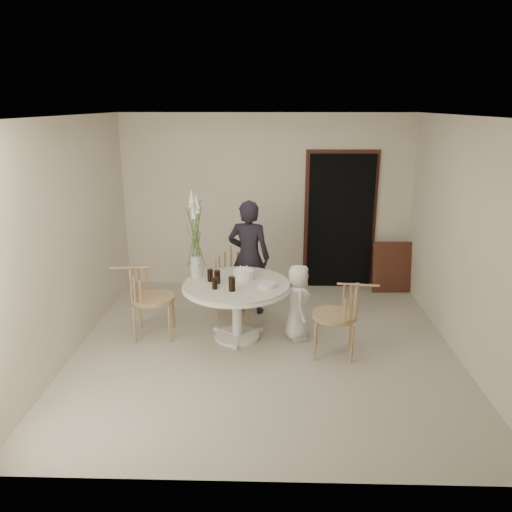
{
  "coord_description": "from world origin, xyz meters",
  "views": [
    {
      "loc": [
        0.05,
        -5.45,
        2.83
      ],
      "look_at": [
        -0.11,
        0.3,
        1.06
      ],
      "focal_mm": 35.0,
      "sensor_mm": 36.0,
      "label": 1
    }
  ],
  "objects_px": {
    "girl": "(249,257)",
    "flower_vase": "(195,236)",
    "chair_right": "(346,308)",
    "birthday_cake": "(244,274)",
    "table": "(237,292)",
    "chair_far": "(231,273)",
    "chair_left": "(142,291)",
    "boy": "(298,302)"
  },
  "relations": [
    {
      "from": "chair_far",
      "to": "chair_left",
      "type": "xyz_separation_m",
      "value": [
        -1.05,
        -0.84,
        0.04
      ]
    },
    {
      "from": "chair_far",
      "to": "girl",
      "type": "xyz_separation_m",
      "value": [
        0.25,
        -0.02,
        0.24
      ]
    },
    {
      "from": "flower_vase",
      "to": "chair_right",
      "type": "bearing_deg",
      "value": -18.22
    },
    {
      "from": "birthday_cake",
      "to": "flower_vase",
      "type": "relative_size",
      "value": 0.22
    },
    {
      "from": "table",
      "to": "chair_far",
      "type": "distance_m",
      "value": 0.88
    },
    {
      "from": "girl",
      "to": "boy",
      "type": "xyz_separation_m",
      "value": [
        0.64,
        -0.83,
        -0.32
      ]
    },
    {
      "from": "boy",
      "to": "girl",
      "type": "bearing_deg",
      "value": 34.52
    },
    {
      "from": "chair_far",
      "to": "girl",
      "type": "bearing_deg",
      "value": -9.85
    },
    {
      "from": "chair_left",
      "to": "boy",
      "type": "height_order",
      "value": "boy"
    },
    {
      "from": "boy",
      "to": "flower_vase",
      "type": "distance_m",
      "value": 1.5
    },
    {
      "from": "birthday_cake",
      "to": "flower_vase",
      "type": "distance_m",
      "value": 0.76
    },
    {
      "from": "flower_vase",
      "to": "table",
      "type": "bearing_deg",
      "value": -20.96
    },
    {
      "from": "girl",
      "to": "chair_far",
      "type": "bearing_deg",
      "value": 5.54
    },
    {
      "from": "birthday_cake",
      "to": "boy",
      "type": "bearing_deg",
      "value": -11.39
    },
    {
      "from": "chair_far",
      "to": "flower_vase",
      "type": "distance_m",
      "value": 1.04
    },
    {
      "from": "girl",
      "to": "boy",
      "type": "bearing_deg",
      "value": 137.99
    },
    {
      "from": "chair_far",
      "to": "boy",
      "type": "relative_size",
      "value": 0.9
    },
    {
      "from": "table",
      "to": "chair_right",
      "type": "xyz_separation_m",
      "value": [
        1.28,
        -0.39,
        -0.04
      ]
    },
    {
      "from": "chair_far",
      "to": "girl",
      "type": "height_order",
      "value": "girl"
    },
    {
      "from": "chair_left",
      "to": "birthday_cake",
      "type": "bearing_deg",
      "value": -89.24
    },
    {
      "from": "chair_far",
      "to": "chair_left",
      "type": "relative_size",
      "value": 0.93
    },
    {
      "from": "birthday_cake",
      "to": "chair_right",
      "type": "bearing_deg",
      "value": -24.51
    },
    {
      "from": "girl",
      "to": "flower_vase",
      "type": "xyz_separation_m",
      "value": [
        -0.63,
        -0.65,
        0.47
      ]
    },
    {
      "from": "chair_right",
      "to": "birthday_cake",
      "type": "bearing_deg",
      "value": -107.91
    },
    {
      "from": "chair_far",
      "to": "birthday_cake",
      "type": "bearing_deg",
      "value": -78.85
    },
    {
      "from": "chair_far",
      "to": "chair_left",
      "type": "distance_m",
      "value": 1.34
    },
    {
      "from": "chair_far",
      "to": "chair_right",
      "type": "relative_size",
      "value": 0.97
    },
    {
      "from": "flower_vase",
      "to": "chair_left",
      "type": "bearing_deg",
      "value": -165.84
    },
    {
      "from": "chair_right",
      "to": "girl",
      "type": "xyz_separation_m",
      "value": [
        -1.17,
        1.24,
        0.22
      ]
    },
    {
      "from": "girl",
      "to": "chair_left",
      "type": "bearing_deg",
      "value": 42.56
    },
    {
      "from": "table",
      "to": "girl",
      "type": "relative_size",
      "value": 0.83
    },
    {
      "from": "chair_left",
      "to": "flower_vase",
      "type": "bearing_deg",
      "value": -80.81
    },
    {
      "from": "table",
      "to": "birthday_cake",
      "type": "bearing_deg",
      "value": 63.56
    },
    {
      "from": "girl",
      "to": "table",
      "type": "bearing_deg",
      "value": 92.59
    },
    {
      "from": "table",
      "to": "chair_far",
      "type": "height_order",
      "value": "chair_far"
    },
    {
      "from": "chair_right",
      "to": "chair_far",
      "type": "bearing_deg",
      "value": -125.17
    },
    {
      "from": "table",
      "to": "chair_far",
      "type": "relative_size",
      "value": 1.53
    },
    {
      "from": "chair_right",
      "to": "flower_vase",
      "type": "relative_size",
      "value": 0.79
    },
    {
      "from": "table",
      "to": "chair_left",
      "type": "relative_size",
      "value": 1.43
    },
    {
      "from": "table",
      "to": "chair_left",
      "type": "bearing_deg",
      "value": 178.59
    },
    {
      "from": "chair_left",
      "to": "birthday_cake",
      "type": "height_order",
      "value": "chair_left"
    },
    {
      "from": "chair_right",
      "to": "birthday_cake",
      "type": "relative_size",
      "value": 3.61
    }
  ]
}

